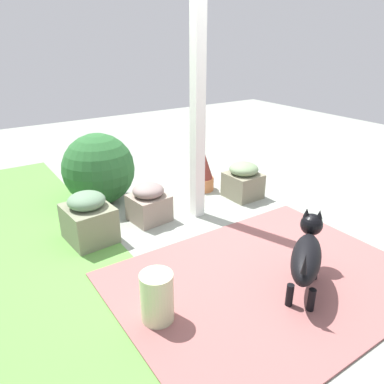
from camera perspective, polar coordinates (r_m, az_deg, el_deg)
The scene contains 10 objects.
ground_plane at distance 3.94m, azimuth 4.04°, elevation -5.22°, with size 12.00×12.00×0.00m, color gray.
brick_path at distance 3.18m, azimuth 11.29°, elevation -13.09°, with size 1.80×2.40×0.02m, color #935956.
porch_pillar at distance 3.80m, azimuth 0.88°, elevation 13.09°, with size 0.12×0.12×2.41m, color white.
stone_planter_nearest at distance 4.57m, azimuth 7.85°, elevation 1.76°, with size 0.40×0.38×0.45m.
stone_planter_mid at distance 3.99m, azimuth -6.65°, elevation -1.66°, with size 0.40×0.41×0.42m.
stone_planter_far at distance 3.71m, azimuth -15.60°, elevation -3.93°, with size 0.51×0.45×0.50m.
round_shrub at distance 4.46m, azimuth -14.14°, elevation 3.45°, with size 0.83×0.83×0.83m, color #285E2D.
terracotta_pot_spiky at distance 4.74m, azimuth 1.62°, elevation 3.46°, with size 0.29×0.29×0.57m.
dog at distance 2.99m, azimuth 17.23°, elevation -9.05°, with size 0.59×0.73×0.55m.
ceramic_urn at distance 2.66m, azimuth -5.38°, elevation -15.90°, with size 0.23×0.23×0.39m, color beige.
Camera 1 is at (-2.72, 2.16, 1.86)m, focal length 34.74 mm.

